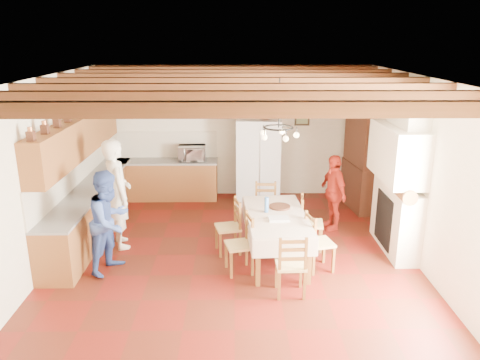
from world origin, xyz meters
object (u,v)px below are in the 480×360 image
refrigerator (259,161)px  person_woman_blue (110,221)px  chair_right_near (320,242)px  chair_right_far (311,222)px  dining_table (276,219)px  microwave (192,153)px  chair_end_far (265,208)px  person_man (118,194)px  person_woman_red (333,192)px  chair_end_near (291,264)px  hutch (363,158)px  chair_left_far (228,226)px  chair_left_near (239,244)px

refrigerator → person_woman_blue: bearing=-123.2°
chair_right_near → person_woman_blue: bearing=75.3°
chair_right_near → chair_right_far: 0.80m
dining_table → microwave: size_ratio=3.17×
chair_end_far → person_man: person_man is taller
chair_right_far → person_man: bearing=94.5°
person_woman_red → chair_end_near: bearing=-40.6°
refrigerator → hutch: 2.23m
refrigerator → chair_right_far: (0.80, -2.39, -0.47)m
chair_left_far → chair_end_near: 1.66m
person_woman_blue → person_woman_red: 4.18m
chair_end_near → person_woman_blue: size_ratio=0.58×
chair_right_far → person_woman_blue: (-3.29, -0.76, 0.35)m
chair_end_near → person_woman_red: 2.68m
person_man → person_woman_red: person_man is taller
refrigerator → hutch: hutch is taller
dining_table → chair_left_near: size_ratio=2.00×
refrigerator → person_woman_red: size_ratio=1.29×
chair_right_far → chair_end_far: (-0.76, 0.70, 0.00)m
chair_right_near → chair_right_far: (-0.01, 0.80, 0.00)m
person_woman_red → hutch: bearing=126.8°
refrigerator → chair_left_near: bearing=-93.2°
chair_left_near → chair_end_near: 1.00m
hutch → dining_table: (-2.06, -2.50, -0.38)m
hutch → person_woman_red: (-0.85, -1.15, -0.38)m
refrigerator → chair_end_far: refrigerator is taller
hutch → chair_right_near: (-1.40, -2.83, -0.63)m
chair_end_far → person_man: size_ratio=0.49×
chair_left_far → person_woman_red: (2.00, 1.05, 0.25)m
chair_end_far → microwave: 2.58m
chair_end_near → chair_end_far: same height
chair_left_far → person_woman_red: 2.28m
chair_left_near → person_woman_blue: (-2.02, 0.10, 0.35)m
refrigerator → chair_right_far: size_ratio=1.98×
person_woman_blue → person_woman_red: size_ratio=1.12×
person_woman_blue → hutch: bearing=-34.5°
chair_end_near → chair_left_far: bearing=-57.7°
refrigerator → chair_right_far: refrigerator is taller
chair_end_near → person_woman_red: (1.09, 2.43, 0.25)m
dining_table → chair_right_near: bearing=-26.9°
chair_right_near → person_woman_red: (0.54, 1.69, 0.25)m
chair_right_near → chair_end_near: bearing=129.8°
person_woman_blue → microwave: bearing=8.5°
refrigerator → chair_right_near: size_ratio=1.98×
chair_left_near → person_woman_blue: person_woman_blue is taller
chair_end_far → person_woman_blue: size_ratio=0.58×
hutch → person_woman_red: bearing=-134.1°
person_man → person_woman_blue: (0.08, -0.92, -0.14)m
chair_right_near → microwave: (-2.30, 3.48, 0.59)m
chair_left_far → chair_right_far: 1.47m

